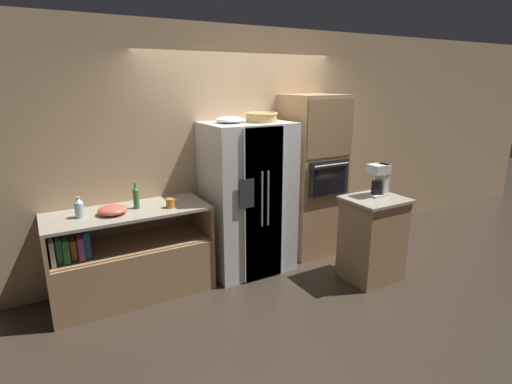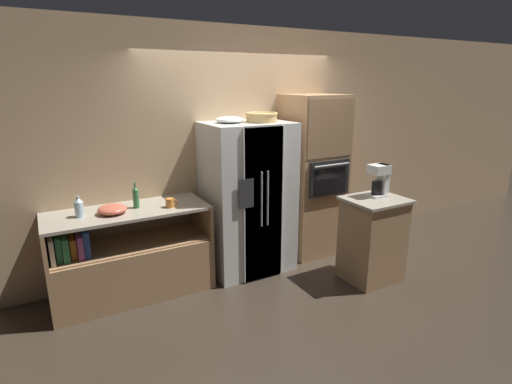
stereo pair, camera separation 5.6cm
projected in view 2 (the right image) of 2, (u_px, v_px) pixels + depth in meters
ground_plane at (258, 266)px, 4.88m from camera, size 20.00×20.00×0.00m
wall_back at (241, 147)px, 4.88m from camera, size 12.00×0.06×2.80m
counter_left at (130, 264)px, 4.16m from camera, size 1.60×0.65×0.93m
refrigerator at (248, 198)px, 4.63m from camera, size 0.96×0.76×1.74m
wall_oven at (313, 176)px, 5.09m from camera, size 0.71×0.69×2.03m
island_counter at (372, 239)px, 4.46m from camera, size 0.64×0.55×0.95m
wicker_basket at (262, 117)px, 4.41m from camera, size 0.36×0.36×0.10m
fruit_bowl at (229, 120)px, 4.34m from camera, size 0.32×0.32×0.07m
bottle_tall at (79, 207)px, 3.79m from camera, size 0.08×0.08×0.21m
bottle_short at (136, 197)px, 4.05m from camera, size 0.06×0.06×0.26m
mug at (170, 203)px, 4.09m from camera, size 0.12×0.09×0.09m
mixing_bowl at (112, 209)px, 3.90m from camera, size 0.28×0.28×0.09m
coffee_maker at (380, 179)px, 4.38m from camera, size 0.21×0.17×0.35m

